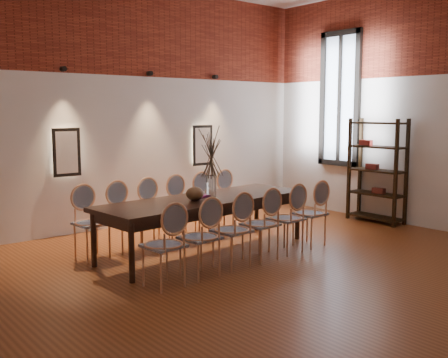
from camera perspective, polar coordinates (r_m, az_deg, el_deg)
floor at (r=6.49m, az=6.97°, el=-9.99°), size 7.00×7.00×0.02m
wall_back at (r=9.01m, az=-9.55°, el=7.78°), size 7.00×0.10×4.00m
wall_right at (r=9.11m, az=22.90°, el=7.30°), size 0.10×7.00×4.00m
brick_band_back at (r=9.05m, az=-9.49°, el=15.73°), size 7.00×0.02×1.50m
brick_band_right at (r=9.15m, az=23.09°, el=15.16°), size 0.02×7.00×1.50m
niche_left at (r=8.37m, az=-16.84°, el=2.81°), size 0.36×0.06×0.66m
niche_right at (r=9.67m, az=-2.46°, el=3.69°), size 0.36×0.06×0.66m
spot_fixture_left at (r=8.34m, az=-17.09°, el=11.39°), size 0.08×0.10×0.08m
spot_fixture_mid at (r=9.02m, az=-8.08°, el=11.31°), size 0.08×0.10×0.08m
spot_fixture_right at (r=9.83m, az=-0.97°, el=11.05°), size 0.08×0.10×0.08m
window_glass at (r=10.13m, az=12.54°, el=8.51°), size 0.02×0.78×2.38m
window_frame at (r=10.11m, az=12.47°, el=8.51°), size 0.08×0.90×2.50m
window_mullion at (r=10.11m, az=12.47°, el=8.51°), size 0.06×0.06×2.40m
dining_table at (r=7.21m, az=-2.03°, el=-5.01°), size 3.18×1.21×0.75m
chair_near_a at (r=5.80m, az=-6.58°, el=-7.16°), size 0.47×0.47×0.94m
chair_near_b at (r=6.11m, az=-2.67°, el=-6.36°), size 0.47×0.47×0.94m
chair_near_c at (r=6.46m, az=0.84°, el=-5.61°), size 0.47×0.47×0.94m
chair_near_d at (r=6.82m, az=3.97°, el=-4.92°), size 0.47×0.47×0.94m
chair_near_e at (r=7.20m, az=6.78°, el=-4.30°), size 0.47×0.47×0.94m
chair_near_f at (r=7.60m, az=9.29°, el=-3.72°), size 0.47×0.47×0.94m
chair_far_a at (r=7.08m, az=-14.22°, el=-4.68°), size 0.47×0.47×0.94m
chair_far_b at (r=7.34m, az=-10.68°, el=-4.15°), size 0.47×0.47×0.94m
chair_far_c at (r=7.63m, az=-7.39°, el=-3.65°), size 0.47×0.47×0.94m
chair_far_d at (r=7.94m, az=-4.36°, el=-3.17°), size 0.47×0.47×0.94m
chair_far_e at (r=8.27m, az=-1.57°, el=-2.73°), size 0.47×0.47×0.94m
chair_far_f at (r=8.62m, az=1.01°, el=-2.31°), size 0.47×0.47×0.94m
vase at (r=7.18m, az=-1.40°, el=-0.79°), size 0.14×0.14×0.30m
dried_branches at (r=7.13m, az=-1.41°, el=2.79°), size 0.50×0.50×0.70m
bowl at (r=6.94m, az=-3.20°, el=-1.60°), size 0.24×0.24×0.18m
book at (r=7.20m, az=-2.70°, el=-1.86°), size 0.27×0.20×0.03m
shelving_rack at (r=9.46m, az=16.31°, el=0.89°), size 0.38×1.00×1.80m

